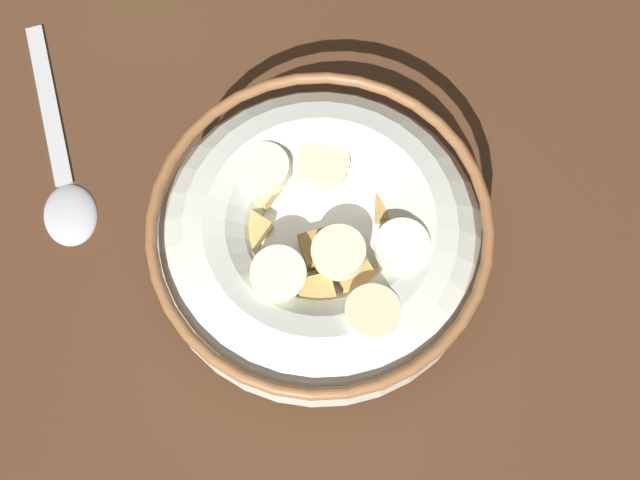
% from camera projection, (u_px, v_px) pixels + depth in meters
% --- Properties ---
extents(ground_plane, '(1.05, 1.05, 0.02)m').
position_uv_depth(ground_plane, '(320.00, 264.00, 0.44)').
color(ground_plane, '#472B19').
extents(cereal_bowl, '(0.17, 0.17, 0.06)m').
position_uv_depth(cereal_bowl, '(320.00, 240.00, 0.40)').
color(cereal_bowl, beige).
rests_on(cereal_bowl, ground_plane).
extents(spoon, '(0.07, 0.15, 0.01)m').
position_uv_depth(spoon, '(62.00, 178.00, 0.44)').
color(spoon, '#B7B7BC').
rests_on(spoon, ground_plane).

